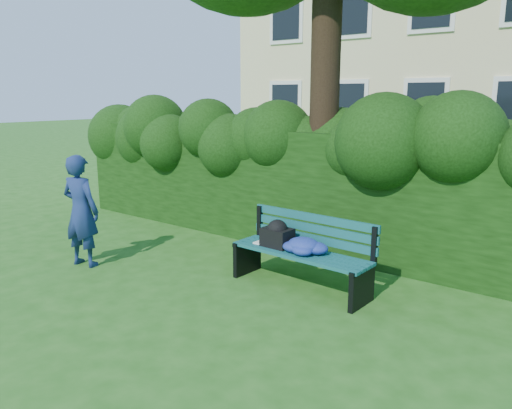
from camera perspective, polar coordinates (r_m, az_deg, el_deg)
The scene contains 4 objects.
ground at distance 6.25m, azimuth -3.42°, elevation -9.48°, with size 80.00×80.00×0.00m, color #225816.
hedge at distance 7.72m, azimuth 7.30°, elevation 1.65°, with size 10.00×1.00×1.80m.
park_bench at distance 6.14m, azimuth 4.92°, elevation -4.97°, with size 1.81×0.62×0.89m.
man_reading at distance 7.24m, azimuth -19.37°, elevation -0.69°, with size 0.57×0.37×1.55m, color navy.
Camera 1 is at (3.84, -4.35, 2.33)m, focal length 35.00 mm.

